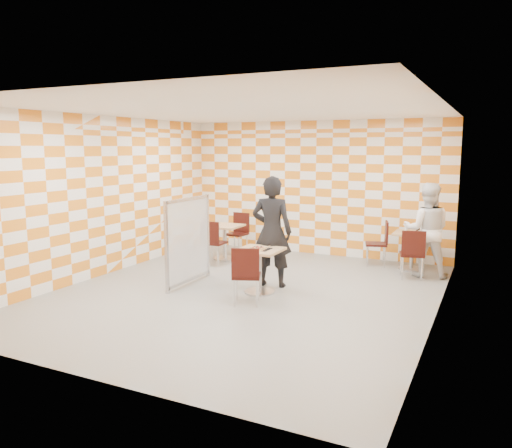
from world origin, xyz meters
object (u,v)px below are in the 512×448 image
(chair_second_side, at_px, (381,240))
(man_white, at_px, (427,230))
(second_table, at_px, (412,244))
(chair_second_front, at_px, (413,250))
(soda_bottle, at_px, (418,227))
(chair_main_front, at_px, (246,271))
(main_table, at_px, (259,263))
(partition, at_px, (188,240))
(chair_empty_far, at_px, (239,230))
(chair_empty_near, at_px, (212,239))
(sport_bottle, at_px, (406,227))
(man_dark, at_px, (272,232))
(empty_table, at_px, (224,236))

(chair_second_side, bearing_deg, man_white, -26.01)
(second_table, bearing_deg, man_white, -53.03)
(chair_second_front, height_order, soda_bottle, soda_bottle)
(man_white, bearing_deg, chair_second_side, -34.45)
(chair_main_front, height_order, man_white, man_white)
(main_table, relative_size, chair_second_front, 0.81)
(second_table, height_order, partition, partition)
(chair_empty_far, bearing_deg, main_table, -56.25)
(chair_main_front, distance_m, chair_empty_near, 2.80)
(chair_empty_near, distance_m, chair_empty_far, 1.31)
(partition, bearing_deg, second_table, 39.63)
(man_white, height_order, sport_bottle, man_white)
(main_table, bearing_deg, chair_empty_near, 141.27)
(man_dark, bearing_deg, chair_second_front, -154.31)
(chair_empty_near, distance_m, soda_bottle, 4.14)
(sport_bottle, bearing_deg, soda_bottle, -2.34)
(partition, relative_size, man_white, 0.88)
(partition, distance_m, sport_bottle, 4.39)
(chair_second_side, distance_m, man_white, 1.09)
(partition, bearing_deg, soda_bottle, 40.00)
(soda_bottle, bearing_deg, chair_main_front, -119.14)
(man_dark, xyz_separation_m, sport_bottle, (1.88, 2.41, -0.13))
(chair_empty_far, bearing_deg, man_dark, -50.70)
(main_table, height_order, partition, partition)
(empty_table, bearing_deg, partition, -78.55)
(man_dark, bearing_deg, sport_bottle, -137.33)
(chair_empty_near, bearing_deg, soda_bottle, 21.26)
(chair_empty_near, distance_m, sport_bottle, 3.93)
(chair_second_front, xyz_separation_m, chair_empty_far, (-3.96, 0.70, 0.00))
(main_table, height_order, chair_empty_far, chair_empty_far)
(empty_table, height_order, chair_main_front, chair_main_front)
(chair_empty_near, bearing_deg, man_dark, -27.41)
(chair_main_front, bearing_deg, chair_second_front, 52.96)
(main_table, distance_m, man_dark, 0.67)
(second_table, distance_m, chair_empty_near, 4.02)
(second_table, distance_m, chair_main_front, 3.99)
(sport_bottle, distance_m, soda_bottle, 0.23)
(second_table, xyz_separation_m, chair_empty_far, (-3.84, -0.09, 0.04))
(main_table, bearing_deg, partition, -178.17)
(second_table, height_order, chair_empty_far, chair_empty_far)
(partition, relative_size, soda_bottle, 6.74)
(chair_empty_near, distance_m, partition, 1.50)
(main_table, xyz_separation_m, empty_table, (-1.78, 1.98, 0.00))
(chair_main_front, relative_size, soda_bottle, 4.02)
(chair_empty_near, bearing_deg, chair_empty_far, 93.06)
(chair_second_front, bearing_deg, man_white, 63.55)
(main_table, relative_size, soda_bottle, 3.26)
(man_white, xyz_separation_m, soda_bottle, (-0.23, 0.52, -0.03))
(chair_main_front, relative_size, man_dark, 0.48)
(chair_main_front, xyz_separation_m, chair_second_side, (1.30, 3.54, 0.00))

